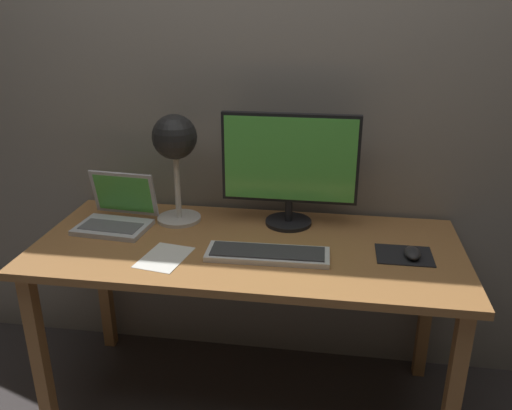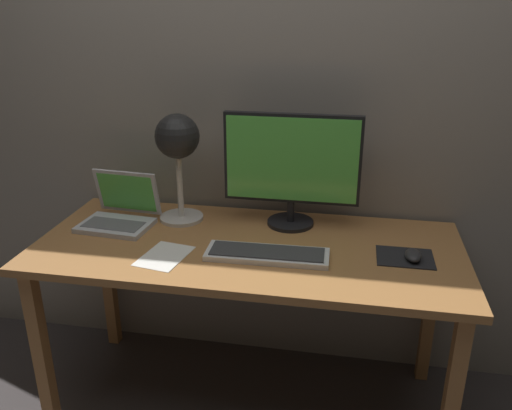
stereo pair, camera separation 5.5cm
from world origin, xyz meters
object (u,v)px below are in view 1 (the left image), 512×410
(laptop, at_px, (118,211))
(desk_lamp, at_px, (175,145))
(mouse, at_px, (412,253))
(monitor, at_px, (290,164))
(keyboard_main, at_px, (268,254))

(laptop, xyz_separation_m, desk_lamp, (0.23, 0.08, 0.26))
(mouse, bearing_deg, monitor, 152.80)
(monitor, height_order, keyboard_main, monitor)
(laptop, height_order, desk_lamp, desk_lamp)
(laptop, height_order, mouse, laptop)
(desk_lamp, height_order, mouse, desk_lamp)
(keyboard_main, bearing_deg, laptop, 162.82)
(monitor, height_order, desk_lamp, monitor)
(laptop, xyz_separation_m, mouse, (1.15, -0.13, -0.04))
(desk_lamp, distance_m, mouse, 0.99)
(monitor, xyz_separation_m, desk_lamp, (-0.45, -0.03, 0.07))
(keyboard_main, height_order, mouse, mouse)
(keyboard_main, bearing_deg, mouse, 7.68)
(mouse, bearing_deg, keyboard_main, -172.32)
(monitor, distance_m, laptop, 0.72)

